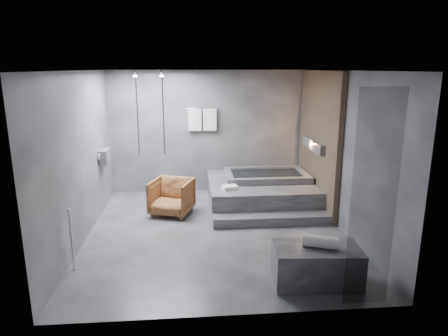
{
  "coord_description": "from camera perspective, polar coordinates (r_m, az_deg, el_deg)",
  "views": [
    {
      "loc": [
        -0.44,
        -6.63,
        2.84
      ],
      "look_at": [
        0.16,
        0.3,
        1.09
      ],
      "focal_mm": 32.0,
      "sensor_mm": 36.0,
      "label": 1
    }
  ],
  "objects": [
    {
      "name": "tub_step",
      "position": [
        7.57,
        6.78,
        -7.3
      ],
      "size": [
        2.2,
        0.36,
        0.18
      ],
      "primitive_type": "cube",
      "color": "#363739",
      "rests_on": "ground"
    },
    {
      "name": "driftwood_chair",
      "position": [
        8.01,
        -7.49,
        -4.1
      ],
      "size": [
        0.97,
        0.98,
        0.71
      ],
      "primitive_type": "imported",
      "rotation": [
        0.0,
        0.0,
        -0.32
      ],
      "color": "#4C2813",
      "rests_on": "ground"
    },
    {
      "name": "room",
      "position": [
        7.01,
        1.94,
        4.99
      ],
      "size": [
        5.0,
        5.04,
        2.82
      ],
      "color": "#313134",
      "rests_on": "ground"
    },
    {
      "name": "concrete_bench",
      "position": [
        5.68,
        13.06,
        -13.36
      ],
      "size": [
        1.19,
        0.71,
        0.52
      ],
      "primitive_type": "cube",
      "rotation": [
        0.0,
        0.0,
        -0.07
      ],
      "color": "#2E2D30",
      "rests_on": "ground"
    },
    {
      "name": "deck_towel",
      "position": [
        7.91,
        0.85,
        -2.81
      ],
      "size": [
        0.34,
        0.28,
        0.08
      ],
      "primitive_type": "cube",
      "rotation": [
        0.0,
        0.0,
        0.26
      ],
      "color": "white",
      "rests_on": "tub_deck"
    },
    {
      "name": "rolled_towel",
      "position": [
        5.53,
        13.59,
        -10.22
      ],
      "size": [
        0.49,
        0.32,
        0.17
      ],
      "primitive_type": "cylinder",
      "rotation": [
        0.0,
        1.57,
        -0.38
      ],
      "color": "silver",
      "rests_on": "concrete_bench"
    },
    {
      "name": "tub_deck",
      "position": [
        8.61,
        5.24,
        -3.46
      ],
      "size": [
        2.2,
        2.0,
        0.5
      ],
      "primitive_type": "cube",
      "color": "#363739",
      "rests_on": "ground"
    }
  ]
}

